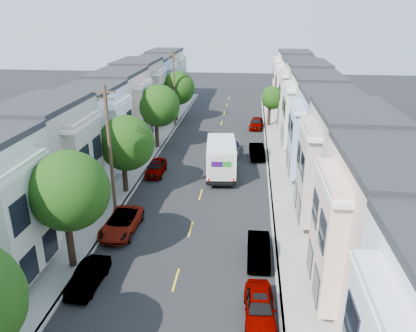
% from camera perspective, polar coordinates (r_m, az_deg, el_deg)
% --- Properties ---
extents(ground, '(160.00, 160.00, 0.00)m').
position_cam_1_polar(ground, '(30.08, -2.47, -8.89)').
color(ground, black).
rests_on(ground, ground).
extents(road_slab, '(12.00, 70.00, 0.02)m').
position_cam_1_polar(road_slab, '(43.61, 0.41, 0.94)').
color(road_slab, black).
rests_on(road_slab, ground).
extents(curb_left, '(0.30, 70.00, 0.15)m').
position_cam_1_polar(curb_left, '(44.56, -7.35, 1.30)').
color(curb_left, gray).
rests_on(curb_left, ground).
extents(curb_right, '(0.30, 70.00, 0.15)m').
position_cam_1_polar(curb_right, '(43.45, 8.38, 0.72)').
color(curb_right, gray).
rests_on(curb_right, ground).
extents(sidewalk_left, '(2.60, 70.00, 0.15)m').
position_cam_1_polar(sidewalk_left, '(44.87, -8.97, 1.35)').
color(sidewalk_left, gray).
rests_on(sidewalk_left, ground).
extents(sidewalk_right, '(2.60, 70.00, 0.15)m').
position_cam_1_polar(sidewalk_right, '(43.53, 10.09, 0.66)').
color(sidewalk_right, gray).
rests_on(sidewalk_right, ground).
extents(centerline, '(0.12, 70.00, 0.01)m').
position_cam_1_polar(centerline, '(43.61, 0.41, 0.93)').
color(centerline, gold).
rests_on(centerline, ground).
extents(townhouse_row_left, '(5.00, 70.00, 8.50)m').
position_cam_1_polar(townhouse_row_left, '(46.01, -13.55, 1.41)').
color(townhouse_row_left, '#99AECE').
rests_on(townhouse_row_left, ground).
extents(townhouse_row_right, '(5.00, 70.00, 8.50)m').
position_cam_1_polar(townhouse_row_right, '(44.00, 15.02, 0.37)').
color(townhouse_row_right, '#99AECE').
rests_on(townhouse_row_right, ground).
extents(tree_b, '(4.70, 4.70, 7.60)m').
position_cam_1_polar(tree_b, '(24.86, -19.10, -3.36)').
color(tree_b, black).
rests_on(tree_b, ground).
extents(tree_c, '(4.70, 4.70, 6.93)m').
position_cam_1_polar(tree_c, '(34.81, -11.50, 3.17)').
color(tree_c, black).
rests_on(tree_c, ground).
extents(tree_d, '(4.70, 4.70, 7.35)m').
position_cam_1_polar(tree_d, '(46.33, -7.02, 8.41)').
color(tree_d, black).
rests_on(tree_d, ground).
extents(tree_e, '(4.70, 4.70, 7.14)m').
position_cam_1_polar(tree_e, '(58.18, -4.31, 10.86)').
color(tree_e, black).
rests_on(tree_e, ground).
extents(tree_far_r, '(3.10, 3.10, 5.47)m').
position_cam_1_polar(tree_far_r, '(56.24, 9.01, 9.39)').
color(tree_far_r, black).
rests_on(tree_far_r, ground).
extents(utility_pole_near, '(1.60, 0.26, 10.00)m').
position_cam_1_polar(utility_pole_near, '(31.21, -13.60, 2.04)').
color(utility_pole_near, '#42301E').
rests_on(utility_pole_near, ground).
extents(utility_pole_far, '(1.60, 0.26, 10.00)m').
position_cam_1_polar(utility_pole_far, '(55.62, -4.80, 10.78)').
color(utility_pole_far, '#42301E').
rests_on(utility_pole_far, ground).
extents(fedex_truck, '(2.70, 7.02, 3.37)m').
position_cam_1_polar(fedex_truck, '(38.95, 1.85, 1.35)').
color(fedex_truck, silver).
rests_on(fedex_truck, ground).
extents(lead_sedan, '(1.76, 4.17, 1.25)m').
position_cam_1_polar(lead_sedan, '(45.12, 3.36, 2.43)').
color(lead_sedan, black).
rests_on(lead_sedan, ground).
extents(parked_left_b, '(1.48, 3.81, 1.25)m').
position_cam_1_polar(parked_left_b, '(25.20, -16.47, -14.74)').
color(parked_left_b, '#090D42').
rests_on(parked_left_b, ground).
extents(parked_left_c, '(2.35, 4.96, 1.37)m').
position_cam_1_polar(parked_left_c, '(30.08, -12.10, -7.89)').
color(parked_left_c, '#A2A2A2').
rests_on(parked_left_c, ground).
extents(parked_left_d, '(1.71, 4.34, 1.40)m').
position_cam_1_polar(parked_left_d, '(39.75, -7.32, -0.22)').
color(parked_left_d, '#581328').
rests_on(parked_left_d, ground).
extents(parked_right_a, '(1.78, 4.24, 1.36)m').
position_cam_1_polar(parked_right_a, '(22.33, 7.27, -19.07)').
color(parked_right_a, slate).
rests_on(parked_right_a, ground).
extents(parked_right_b, '(1.46, 4.05, 1.35)m').
position_cam_1_polar(parked_right_b, '(26.63, 7.13, -11.69)').
color(parked_right_b, silver).
rests_on(parked_right_b, ground).
extents(parked_right_c, '(1.78, 4.31, 1.41)m').
position_cam_1_polar(parked_right_c, '(44.28, 6.89, 2.06)').
color(parked_right_c, black).
rests_on(parked_right_c, ground).
extents(parked_right_d, '(2.14, 4.61, 1.45)m').
position_cam_1_polar(parked_right_d, '(55.56, 6.82, 6.01)').
color(parked_right_d, black).
rests_on(parked_right_d, ground).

